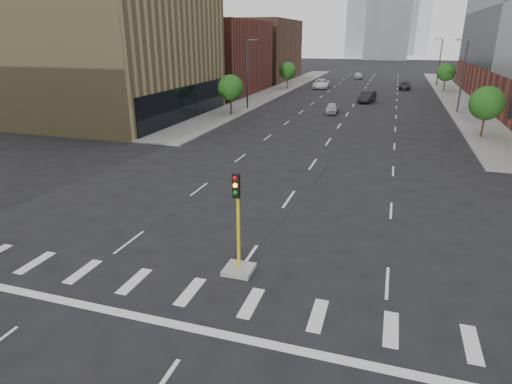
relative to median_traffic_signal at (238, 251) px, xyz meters
The scene contains 19 objects.
sidewalk_left_far 66.75m from the median_traffic_signal, 102.99° to the left, with size 5.00×92.00×0.15m, color gray.
sidewalk_right_far 66.75m from the median_traffic_signal, 77.01° to the left, with size 5.00×92.00×0.15m, color gray.
building_left_mid 41.90m from the median_traffic_signal, 131.55° to the left, with size 20.00×24.00×14.00m, color #937E52.
building_left_far_a 63.52m from the median_traffic_signal, 115.74° to the left, with size 20.00×22.00×12.00m, color brown.
building_left_far_b 87.64m from the median_traffic_signal, 108.32° to the left, with size 20.00×24.00×13.00m, color brown.
tower_mid 192.19m from the median_traffic_signal, 90.00° to the left, with size 18.00×18.00×44.00m, color slate.
median_traffic_signal is the anchor object (origin of this frame).
streetlight_right_a 48.12m from the median_traffic_signal, 73.76° to the left, with size 1.60×0.22×9.07m.
streetlight_right_b 82.23m from the median_traffic_signal, 80.60° to the left, with size 1.60×0.22×9.07m.
streetlight_left 43.36m from the median_traffic_signal, 108.10° to the left, with size 1.60×0.22×9.07m.
tree_left_near 38.73m from the median_traffic_signal, 111.23° to the left, with size 3.20×3.20×4.85m.
tree_left_far 67.54m from the median_traffic_signal, 101.97° to the left, with size 3.20×3.20×4.85m.
tree_right_near 34.13m from the median_traffic_signal, 65.72° to the left, with size 3.20×3.20×4.85m.
tree_right_far 72.44m from the median_traffic_signal, 78.85° to the left, with size 3.20×3.20×4.85m.
car_near_left 41.15m from the median_traffic_signal, 92.77° to the left, with size 1.56×3.88×1.32m, color #A7A7AB.
car_mid_right 52.79m from the median_traffic_signal, 88.21° to the left, with size 1.76×5.04×1.66m, color black.
car_far_left 70.01m from the median_traffic_signal, 96.65° to the left, with size 2.86×6.21×1.72m, color white.
car_deep_right 72.55m from the median_traffic_signal, 84.24° to the left, with size 2.04×5.02×1.46m, color black.
car_distant 91.75m from the median_traffic_signal, 91.86° to the left, with size 1.85×4.60×1.57m, color #B9B8BE.
Camera 1 is at (5.47, -5.86, 9.33)m, focal length 30.00 mm.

